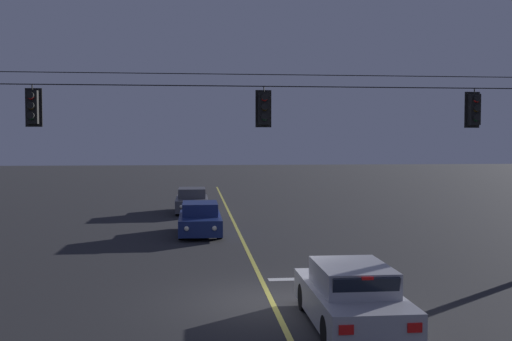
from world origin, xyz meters
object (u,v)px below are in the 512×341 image
Objects in this scene: traffic_light_centre at (474,109)px; car_oncoming_lead at (200,219)px; traffic_light_left_inner at (264,108)px; car_waiting_near_lane at (351,297)px; car_oncoming_trailing at (192,201)px; traffic_light_leftmost at (32,107)px.

traffic_light_centre is 12.70m from car_oncoming_lead.
car_waiting_near_lane is at bearing -75.72° from traffic_light_left_inner.
traffic_light_left_inner is at bearing -82.34° from car_oncoming_trailing.
traffic_light_leftmost is at bearing -119.95° from car_oncoming_lead.
traffic_light_centre reaches higher than car_oncoming_lead.
traffic_light_leftmost reaches higher than car_oncoming_lead.
car_oncoming_trailing is (-2.25, 16.72, -4.40)m from traffic_light_left_inner.
traffic_light_leftmost reaches higher than car_waiting_near_lane.
traffic_light_left_inner is 6.56m from traffic_light_centre.
car_waiting_near_lane and car_oncoming_trailing have the same top height.
car_oncoming_trailing is at bearing 99.26° from car_waiting_near_lane.
traffic_light_centre is at bearing 45.01° from car_waiting_near_lane.
traffic_light_leftmost is 10.55m from car_waiting_near_lane.
traffic_light_left_inner and traffic_light_centre have the same top height.
traffic_light_leftmost is at bearing 180.00° from traffic_light_centre.
traffic_light_left_inner is 9.69m from car_oncoming_lead.
traffic_light_leftmost is 6.71m from traffic_light_left_inner.
car_waiting_near_lane is (-5.23, -5.23, -4.40)m from traffic_light_centre.
traffic_light_centre is 8.60m from car_waiting_near_lane.
traffic_light_left_inner is 6.96m from car_waiting_near_lane.
traffic_light_leftmost is 13.27m from traffic_light_centre.
traffic_light_centre is 0.28× the size of car_oncoming_lead.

